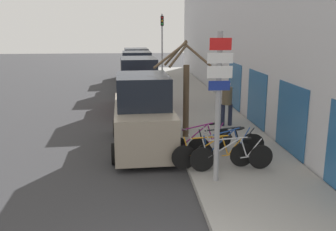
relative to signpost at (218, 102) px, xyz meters
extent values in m
plane|color=#333335|center=(-1.56, 7.25, -2.12)|extent=(80.00, 80.00, 0.00)
cube|color=gray|center=(1.04, 10.05, -2.05)|extent=(3.20, 32.00, 0.15)
cube|color=#BCBCC1|center=(2.79, 10.05, 1.13)|extent=(0.20, 32.00, 6.50)
cube|color=#26598C|center=(2.67, 1.94, -0.94)|extent=(0.03, 2.06, 2.06)
cube|color=#26598C|center=(2.67, 5.13, -0.94)|extent=(0.03, 2.06, 2.06)
cube|color=#26598C|center=(2.67, 8.33, -0.94)|extent=(0.03, 2.06, 2.06)
cylinder|color=#939399|center=(0.00, 0.01, -0.17)|extent=(0.13, 0.13, 3.61)
cube|color=red|center=(0.00, -0.06, 1.35)|extent=(0.50, 0.02, 0.27)
cube|color=white|center=(0.00, -0.06, 1.03)|extent=(0.60, 0.02, 0.24)
cube|color=white|center=(0.00, -0.06, 0.72)|extent=(0.59, 0.02, 0.28)
cube|color=navy|center=(0.00, -0.06, 0.40)|extent=(0.51, 0.02, 0.22)
cylinder|color=black|center=(-0.24, 0.60, -1.64)|extent=(0.66, 0.06, 0.66)
cylinder|color=black|center=(1.35, 0.66, -1.64)|extent=(0.66, 0.06, 0.66)
cylinder|color=#B7B7BC|center=(0.36, 0.62, -1.34)|extent=(0.89, 0.07, 0.54)
cylinder|color=#B7B7BC|center=(0.44, 0.63, -1.11)|extent=(1.03, 0.07, 0.09)
cylinder|color=#B7B7BC|center=(0.87, 0.64, -1.36)|extent=(0.19, 0.04, 0.47)
cylinder|color=#B7B7BC|center=(1.07, 0.65, -1.62)|extent=(0.56, 0.05, 0.08)
cylinder|color=#B7B7BC|center=(1.15, 0.65, -1.39)|extent=(0.42, 0.04, 0.53)
cylinder|color=#B7B7BC|center=(-0.16, 0.61, -1.36)|extent=(0.19, 0.04, 0.57)
cube|color=black|center=(0.95, 0.64, -1.11)|extent=(0.20, 0.09, 0.04)
cylinder|color=#99999E|center=(-0.08, 0.61, -1.08)|extent=(0.04, 0.44, 0.02)
cylinder|color=black|center=(-0.69, 0.81, -1.64)|extent=(0.66, 0.05, 0.66)
cylinder|color=black|center=(0.89, 0.86, -1.64)|extent=(0.66, 0.05, 0.66)
cylinder|color=orange|center=(-0.10, 0.83, -1.34)|extent=(0.89, 0.06, 0.54)
cylinder|color=orange|center=(-0.02, 0.83, -1.11)|extent=(1.03, 0.07, 0.09)
cylinder|color=orange|center=(0.42, 0.84, -1.36)|extent=(0.19, 0.04, 0.47)
cylinder|color=orange|center=(0.62, 0.85, -1.62)|extent=(0.56, 0.05, 0.08)
cylinder|color=orange|center=(0.70, 0.85, -1.39)|extent=(0.42, 0.04, 0.53)
cylinder|color=orange|center=(-0.61, 0.81, -1.36)|extent=(0.19, 0.04, 0.57)
cube|color=black|center=(0.50, 0.84, -1.11)|extent=(0.20, 0.09, 0.04)
cylinder|color=#99999E|center=(-0.53, 0.81, -1.08)|extent=(0.04, 0.44, 0.02)
cylinder|color=black|center=(-0.17, 0.82, -1.63)|extent=(0.60, 0.37, 0.68)
cylinder|color=black|center=(1.35, 1.68, -1.63)|extent=(0.60, 0.37, 0.68)
cylinder|color=#1E4799|center=(0.40, 1.14, -1.32)|extent=(0.87, 0.52, 0.56)
cylinder|color=#1E4799|center=(0.48, 1.18, -1.08)|extent=(1.00, 0.60, 0.09)
cylinder|color=#1E4799|center=(0.89, 1.42, -1.34)|extent=(0.20, 0.13, 0.49)
cylinder|color=#1E4799|center=(1.08, 1.53, -1.61)|extent=(0.55, 0.33, 0.08)
cylinder|color=#1E4799|center=(1.16, 1.57, -1.37)|extent=(0.41, 0.25, 0.54)
cylinder|color=#1E4799|center=(-0.09, 0.86, -1.34)|extent=(0.19, 0.13, 0.58)
cube|color=black|center=(0.97, 1.47, -1.09)|extent=(0.21, 0.17, 0.04)
cylinder|color=#99999E|center=(-0.01, 0.90, -1.06)|extent=(0.24, 0.39, 0.02)
cylinder|color=black|center=(-0.18, 1.45, -1.63)|extent=(0.67, 0.12, 0.67)
cylinder|color=black|center=(1.46, 1.65, -1.63)|extent=(0.67, 0.12, 0.67)
cylinder|color=black|center=(0.44, 1.52, -1.32)|extent=(0.93, 0.15, 0.55)
cylinder|color=black|center=(0.52, 1.53, -1.09)|extent=(1.08, 0.17, 0.09)
cylinder|color=black|center=(0.97, 1.59, -1.35)|extent=(0.20, 0.06, 0.48)
cylinder|color=black|center=(1.18, 1.61, -1.61)|extent=(0.58, 0.10, 0.08)
cylinder|color=black|center=(1.26, 1.62, -1.37)|extent=(0.44, 0.08, 0.54)
cylinder|color=black|center=(-0.10, 1.46, -1.35)|extent=(0.20, 0.06, 0.58)
cube|color=black|center=(1.05, 1.60, -1.09)|extent=(0.21, 0.10, 0.04)
cylinder|color=#99999E|center=(-0.02, 1.47, -1.06)|extent=(0.08, 0.44, 0.02)
cylinder|color=black|center=(-0.79, 1.53, -1.63)|extent=(0.61, 0.35, 0.67)
cylinder|color=black|center=(0.72, 2.32, -1.63)|extent=(0.61, 0.35, 0.67)
cylinder|color=#8C1E72|center=(-0.23, 1.82, -1.32)|extent=(0.86, 0.48, 0.55)
cylinder|color=#8C1E72|center=(-0.15, 1.86, -1.09)|extent=(1.00, 0.55, 0.09)
cylinder|color=#8C1E72|center=(0.26, 2.08, -1.35)|extent=(0.20, 0.13, 0.48)
cylinder|color=#8C1E72|center=(0.45, 2.18, -1.61)|extent=(0.54, 0.31, 0.08)
cylinder|color=#8C1E72|center=(0.53, 2.22, -1.37)|extent=(0.41, 0.24, 0.54)
cylinder|color=#8C1E72|center=(-0.72, 1.57, -1.35)|extent=(0.19, 0.12, 0.58)
cube|color=black|center=(0.34, 2.12, -1.09)|extent=(0.21, 0.16, 0.04)
cylinder|color=#99999E|center=(-0.64, 1.61, -1.06)|extent=(0.23, 0.40, 0.02)
cube|color=gray|center=(-1.71, 3.17, -1.31)|extent=(1.90, 4.48, 1.28)
cube|color=black|center=(-1.70, 2.99, -0.19)|extent=(1.65, 2.35, 0.96)
cylinder|color=black|center=(-2.63, 4.51, -1.82)|extent=(0.24, 0.62, 0.61)
cylinder|color=black|center=(-0.88, 4.57, -1.82)|extent=(0.24, 0.62, 0.61)
cylinder|color=black|center=(-2.54, 1.77, -1.82)|extent=(0.24, 0.62, 0.61)
cylinder|color=black|center=(-0.79, 1.83, -1.82)|extent=(0.24, 0.62, 0.61)
cube|color=maroon|center=(-1.77, 8.89, -1.29)|extent=(1.97, 4.62, 1.32)
cube|color=black|center=(-1.76, 8.71, -0.15)|extent=(1.69, 2.43, 0.98)
cylinder|color=black|center=(-2.71, 10.25, -1.81)|extent=(0.25, 0.63, 0.62)
cylinder|color=black|center=(-0.95, 10.34, -1.81)|extent=(0.25, 0.63, 0.62)
cylinder|color=black|center=(-2.58, 7.44, -1.81)|extent=(0.25, 0.63, 0.62)
cylinder|color=black|center=(-0.82, 7.52, -1.81)|extent=(0.25, 0.63, 0.62)
cube|color=#B2B7BC|center=(-1.78, 14.26, -1.28)|extent=(1.96, 4.20, 1.32)
cube|color=black|center=(-1.78, 14.09, -0.18)|extent=(1.73, 2.20, 0.89)
cylinder|color=black|center=(-2.74, 15.52, -1.80)|extent=(0.24, 0.65, 0.65)
cylinder|color=black|center=(-0.89, 15.57, -1.80)|extent=(0.24, 0.65, 0.65)
cylinder|color=black|center=(-2.68, 12.95, -1.80)|extent=(0.24, 0.65, 0.65)
cylinder|color=black|center=(-0.82, 12.99, -1.80)|extent=(0.24, 0.65, 0.65)
cube|color=black|center=(-1.77, 19.35, -1.29)|extent=(2.06, 4.56, 1.29)
cube|color=black|center=(-1.76, 19.17, -0.24)|extent=(1.78, 2.40, 0.81)
cylinder|color=black|center=(-2.76, 20.70, -1.79)|extent=(0.25, 0.67, 0.66)
cylinder|color=black|center=(-0.90, 20.78, -1.79)|extent=(0.25, 0.67, 0.66)
cylinder|color=black|center=(-2.64, 17.92, -1.79)|extent=(0.25, 0.67, 0.66)
cylinder|color=black|center=(-0.78, 18.00, -1.79)|extent=(0.25, 0.67, 0.66)
cylinder|color=#1E2338|center=(1.67, 5.14, -1.56)|extent=(0.16, 0.16, 0.83)
cylinder|color=#1E2338|center=(1.38, 5.11, -1.56)|extent=(0.16, 0.16, 0.83)
cylinder|color=brown|center=(1.52, 5.13, -0.81)|extent=(0.38, 0.38, 0.66)
sphere|color=tan|center=(1.52, 5.13, -0.37)|extent=(0.22, 0.22, 0.22)
cylinder|color=brown|center=(-0.22, 3.84, -0.74)|extent=(0.20, 0.20, 2.46)
cylinder|color=brown|center=(0.15, 3.63, 0.81)|extent=(0.82, 0.52, 0.70)
cylinder|color=brown|center=(-0.53, 3.55, 0.82)|extent=(0.71, 0.68, 0.72)
cylinder|color=brown|center=(-0.78, 3.41, 0.86)|extent=(1.20, 0.95, 0.81)
cylinder|color=brown|center=(-0.59, 3.83, 0.89)|extent=(0.79, 0.10, 0.85)
cylinder|color=#939399|center=(-0.04, 16.88, 0.28)|extent=(0.10, 0.10, 4.50)
cube|color=black|center=(-0.04, 16.78, 2.08)|extent=(0.20, 0.16, 0.64)
sphere|color=red|center=(-0.04, 16.69, 2.28)|extent=(0.11, 0.11, 0.11)
sphere|color=orange|center=(-0.04, 16.69, 2.08)|extent=(0.11, 0.11, 0.11)
sphere|color=green|center=(-0.04, 16.69, 1.88)|extent=(0.11, 0.11, 0.11)
camera|label=1|loc=(-1.96, -8.48, 1.74)|focal=40.00mm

